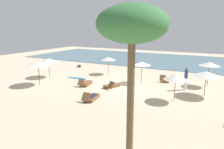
{
  "coord_description": "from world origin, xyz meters",
  "views": [
    {
      "loc": [
        7.4,
        -16.42,
        5.3
      ],
      "look_at": [
        -0.84,
        -0.48,
        1.1
      ],
      "focal_mm": 32.2,
      "sensor_mm": 36.0,
      "label": 1
    }
  ],
  "objects_px": {
    "umbrella_0": "(209,64)",
    "person_1": "(186,78)",
    "umbrella_2": "(176,77)",
    "lounger_4": "(165,80)",
    "lounger_3": "(92,98)",
    "palm_1": "(132,27)",
    "umbrella_6": "(108,59)",
    "umbrella_5": "(48,60)",
    "lounger_2": "(86,83)",
    "umbrella_4": "(206,74)",
    "dog": "(79,66)",
    "umbrella_1": "(142,64)",
    "surfboard": "(77,78)",
    "lounger_1": "(111,86)",
    "umbrella_3": "(38,64)"
  },
  "relations": [
    {
      "from": "umbrella_1",
      "to": "umbrella_3",
      "type": "relative_size",
      "value": 0.92
    },
    {
      "from": "palm_1",
      "to": "umbrella_0",
      "type": "bearing_deg",
      "value": 79.14
    },
    {
      "from": "umbrella_4",
      "to": "lounger_1",
      "type": "distance_m",
      "value": 7.89
    },
    {
      "from": "umbrella_5",
      "to": "lounger_2",
      "type": "xyz_separation_m",
      "value": [
        5.39,
        -0.81,
        -1.71
      ]
    },
    {
      "from": "umbrella_0",
      "to": "umbrella_6",
      "type": "height_order",
      "value": "umbrella_0"
    },
    {
      "from": "umbrella_2",
      "to": "dog",
      "type": "bearing_deg",
      "value": 152.44
    },
    {
      "from": "umbrella_0",
      "to": "umbrella_2",
      "type": "relative_size",
      "value": 1.1
    },
    {
      "from": "umbrella_6",
      "to": "umbrella_5",
      "type": "bearing_deg",
      "value": -139.28
    },
    {
      "from": "umbrella_4",
      "to": "person_1",
      "type": "height_order",
      "value": "umbrella_4"
    },
    {
      "from": "umbrella_4",
      "to": "umbrella_5",
      "type": "distance_m",
      "value": 15.5
    },
    {
      "from": "umbrella_0",
      "to": "dog",
      "type": "relative_size",
      "value": 2.95
    },
    {
      "from": "umbrella_4",
      "to": "lounger_4",
      "type": "distance_m",
      "value": 5.08
    },
    {
      "from": "umbrella_0",
      "to": "umbrella_4",
      "type": "bearing_deg",
      "value": -91.61
    },
    {
      "from": "umbrella_0",
      "to": "umbrella_1",
      "type": "height_order",
      "value": "umbrella_0"
    },
    {
      "from": "person_1",
      "to": "surfboard",
      "type": "xyz_separation_m",
      "value": [
        -10.92,
        -1.02,
        -0.99
      ]
    },
    {
      "from": "umbrella_2",
      "to": "umbrella_5",
      "type": "relative_size",
      "value": 0.95
    },
    {
      "from": "umbrella_0",
      "to": "person_1",
      "type": "relative_size",
      "value": 1.15
    },
    {
      "from": "umbrella_6",
      "to": "person_1",
      "type": "relative_size",
      "value": 1.02
    },
    {
      "from": "lounger_2",
      "to": "umbrella_4",
      "type": "bearing_deg",
      "value": 10.45
    },
    {
      "from": "umbrella_0",
      "to": "dog",
      "type": "distance_m",
      "value": 16.23
    },
    {
      "from": "umbrella_0",
      "to": "lounger_2",
      "type": "relative_size",
      "value": 1.27
    },
    {
      "from": "umbrella_4",
      "to": "umbrella_1",
      "type": "bearing_deg",
      "value": 166.75
    },
    {
      "from": "lounger_1",
      "to": "surfboard",
      "type": "height_order",
      "value": "lounger_1"
    },
    {
      "from": "lounger_2",
      "to": "person_1",
      "type": "height_order",
      "value": "person_1"
    },
    {
      "from": "umbrella_2",
      "to": "umbrella_4",
      "type": "distance_m",
      "value": 2.97
    },
    {
      "from": "umbrella_0",
      "to": "palm_1",
      "type": "xyz_separation_m",
      "value": [
        -2.47,
        -12.9,
        3.25
      ]
    },
    {
      "from": "umbrella_0",
      "to": "umbrella_1",
      "type": "relative_size",
      "value": 1.08
    },
    {
      "from": "umbrella_1",
      "to": "umbrella_5",
      "type": "xyz_separation_m",
      "value": [
        -9.74,
        -2.39,
        -0.05
      ]
    },
    {
      "from": "lounger_2",
      "to": "lounger_4",
      "type": "bearing_deg",
      "value": 37.69
    },
    {
      "from": "dog",
      "to": "umbrella_4",
      "type": "bearing_deg",
      "value": -17.57
    },
    {
      "from": "umbrella_6",
      "to": "umbrella_1",
      "type": "bearing_deg",
      "value": -21.96
    },
    {
      "from": "umbrella_2",
      "to": "lounger_4",
      "type": "bearing_deg",
      "value": 109.13
    },
    {
      "from": "palm_1",
      "to": "umbrella_6",
      "type": "bearing_deg",
      "value": 121.78
    },
    {
      "from": "umbrella_4",
      "to": "dog",
      "type": "relative_size",
      "value": 2.95
    },
    {
      "from": "umbrella_2",
      "to": "lounger_4",
      "type": "height_order",
      "value": "umbrella_2"
    },
    {
      "from": "umbrella_1",
      "to": "umbrella_6",
      "type": "height_order",
      "value": "umbrella_1"
    },
    {
      "from": "umbrella_6",
      "to": "dog",
      "type": "bearing_deg",
      "value": 161.9
    },
    {
      "from": "lounger_2",
      "to": "palm_1",
      "type": "xyz_separation_m",
      "value": [
        7.69,
        -7.93,
        5.16
      ]
    },
    {
      "from": "umbrella_6",
      "to": "lounger_4",
      "type": "distance_m",
      "value": 6.92
    },
    {
      "from": "lounger_1",
      "to": "lounger_3",
      "type": "distance_m",
      "value": 3.48
    },
    {
      "from": "umbrella_6",
      "to": "umbrella_0",
      "type": "bearing_deg",
      "value": -0.81
    },
    {
      "from": "lounger_4",
      "to": "surfboard",
      "type": "relative_size",
      "value": 0.76
    },
    {
      "from": "umbrella_0",
      "to": "person_1",
      "type": "height_order",
      "value": "umbrella_0"
    },
    {
      "from": "lounger_2",
      "to": "umbrella_5",
      "type": "bearing_deg",
      "value": 171.42
    },
    {
      "from": "lounger_3",
      "to": "umbrella_5",
      "type": "bearing_deg",
      "value": 154.16
    },
    {
      "from": "palm_1",
      "to": "umbrella_5",
      "type": "bearing_deg",
      "value": 146.25
    },
    {
      "from": "umbrella_4",
      "to": "lounger_2",
      "type": "distance_m",
      "value": 10.37
    },
    {
      "from": "umbrella_2",
      "to": "surfboard",
      "type": "distance_m",
      "value": 10.96
    },
    {
      "from": "lounger_3",
      "to": "person_1",
      "type": "distance_m",
      "value": 8.35
    },
    {
      "from": "palm_1",
      "to": "umbrella_2",
      "type": "bearing_deg",
      "value": 86.42
    }
  ]
}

